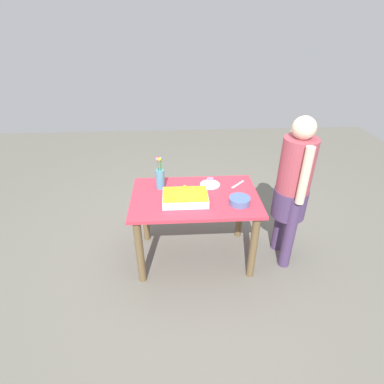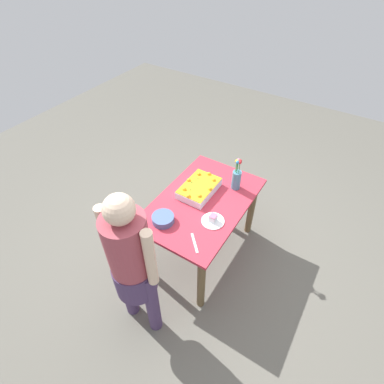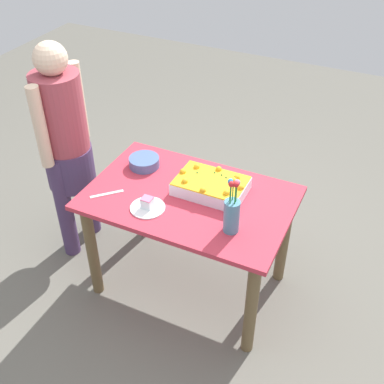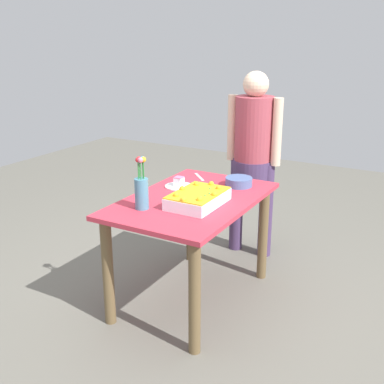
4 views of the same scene
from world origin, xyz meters
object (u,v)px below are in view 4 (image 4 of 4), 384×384
(sheet_cake, at_px, (198,198))
(cake_knife, at_px, (199,177))
(serving_plate_with_slice, at_px, (179,184))
(fruit_bowl, at_px, (239,182))
(person_standing, at_px, (253,153))
(flower_vase, at_px, (142,190))

(sheet_cake, distance_m, cake_knife, 0.60)
(serving_plate_with_slice, distance_m, fruit_bowl, 0.42)
(person_standing, bearing_deg, sheet_cake, 2.50)
(fruit_bowl, height_order, person_standing, person_standing)
(fruit_bowl, bearing_deg, serving_plate_with_slice, 122.24)
(serving_plate_with_slice, bearing_deg, fruit_bowl, -57.76)
(serving_plate_with_slice, distance_m, person_standing, 0.78)
(cake_knife, xyz_separation_m, flower_vase, (-0.76, -0.02, 0.12))
(sheet_cake, xyz_separation_m, flower_vase, (-0.23, 0.26, 0.08))
(flower_vase, height_order, person_standing, person_standing)
(sheet_cake, height_order, flower_vase, flower_vase)
(serving_plate_with_slice, relative_size, fruit_bowl, 1.04)
(fruit_bowl, bearing_deg, cake_knife, 81.28)
(flower_vase, xyz_separation_m, person_standing, (1.22, -0.22, -0.00))
(flower_vase, distance_m, person_standing, 1.24)
(sheet_cake, xyz_separation_m, cake_knife, (0.53, 0.28, -0.04))
(serving_plate_with_slice, xyz_separation_m, cake_knife, (0.28, -0.01, -0.02))
(fruit_bowl, distance_m, person_standing, 0.52)
(sheet_cake, bearing_deg, cake_knife, 27.91)
(serving_plate_with_slice, bearing_deg, sheet_cake, -131.20)
(cake_knife, bearing_deg, sheet_cake, 163.09)
(cake_knife, bearing_deg, person_standing, -72.65)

